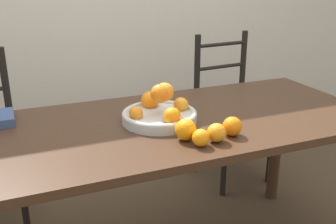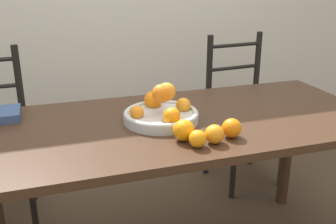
{
  "view_description": "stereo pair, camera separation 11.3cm",
  "coord_description": "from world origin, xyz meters",
  "px_view_note": "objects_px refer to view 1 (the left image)",
  "views": [
    {
      "loc": [
        -0.64,
        -1.48,
        1.4
      ],
      "look_at": [
        -0.07,
        -0.09,
        0.85
      ],
      "focal_mm": 42.0,
      "sensor_mm": 36.0,
      "label": 1
    },
    {
      "loc": [
        -0.53,
        -1.52,
        1.4
      ],
      "look_at": [
        -0.07,
        -0.09,
        0.85
      ],
      "focal_mm": 42.0,
      "sensor_mm": 36.0,
      "label": 2
    }
  ],
  "objects_px": {
    "orange_loose_3": "(201,138)",
    "chair_right": "(230,114)",
    "fruit_bowl": "(160,111)",
    "orange_loose_1": "(232,126)",
    "orange_loose_2": "(186,130)",
    "orange_loose_0": "(217,133)"
  },
  "relations": [
    {
      "from": "orange_loose_3",
      "to": "chair_right",
      "type": "height_order",
      "value": "chair_right"
    },
    {
      "from": "fruit_bowl",
      "to": "orange_loose_1",
      "type": "xyz_separation_m",
      "value": [
        0.21,
        -0.25,
        -0.01
      ]
    },
    {
      "from": "orange_loose_2",
      "to": "orange_loose_0",
      "type": "bearing_deg",
      "value": -30.28
    },
    {
      "from": "orange_loose_0",
      "to": "orange_loose_1",
      "type": "relative_size",
      "value": 0.95
    },
    {
      "from": "orange_loose_0",
      "to": "chair_right",
      "type": "relative_size",
      "value": 0.07
    },
    {
      "from": "orange_loose_1",
      "to": "chair_right",
      "type": "xyz_separation_m",
      "value": [
        0.57,
        0.94,
        -0.35
      ]
    },
    {
      "from": "orange_loose_3",
      "to": "orange_loose_2",
      "type": "bearing_deg",
      "value": 111.33
    },
    {
      "from": "orange_loose_0",
      "to": "orange_loose_3",
      "type": "xyz_separation_m",
      "value": [
        -0.07,
        -0.01,
        -0.0
      ]
    },
    {
      "from": "orange_loose_2",
      "to": "orange_loose_3",
      "type": "xyz_separation_m",
      "value": [
        0.03,
        -0.07,
        -0.01
      ]
    },
    {
      "from": "orange_loose_0",
      "to": "orange_loose_3",
      "type": "height_order",
      "value": "orange_loose_0"
    },
    {
      "from": "fruit_bowl",
      "to": "orange_loose_0",
      "type": "distance_m",
      "value": 0.31
    },
    {
      "from": "orange_loose_0",
      "to": "orange_loose_2",
      "type": "bearing_deg",
      "value": 149.72
    },
    {
      "from": "orange_loose_1",
      "to": "orange_loose_3",
      "type": "bearing_deg",
      "value": -165.07
    },
    {
      "from": "orange_loose_3",
      "to": "orange_loose_0",
      "type": "bearing_deg",
      "value": 9.83
    },
    {
      "from": "fruit_bowl",
      "to": "orange_loose_3",
      "type": "xyz_separation_m",
      "value": [
        0.05,
        -0.29,
        -0.01
      ]
    },
    {
      "from": "orange_loose_3",
      "to": "fruit_bowl",
      "type": "bearing_deg",
      "value": 99.55
    },
    {
      "from": "orange_loose_2",
      "to": "chair_right",
      "type": "bearing_deg",
      "value": 50.16
    },
    {
      "from": "orange_loose_1",
      "to": "chair_right",
      "type": "bearing_deg",
      "value": 58.68
    },
    {
      "from": "orange_loose_2",
      "to": "orange_loose_3",
      "type": "distance_m",
      "value": 0.08
    },
    {
      "from": "orange_loose_0",
      "to": "orange_loose_3",
      "type": "relative_size",
      "value": 1.1
    },
    {
      "from": "orange_loose_2",
      "to": "orange_loose_3",
      "type": "relative_size",
      "value": 1.27
    },
    {
      "from": "orange_loose_0",
      "to": "orange_loose_1",
      "type": "height_order",
      "value": "orange_loose_1"
    }
  ]
}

